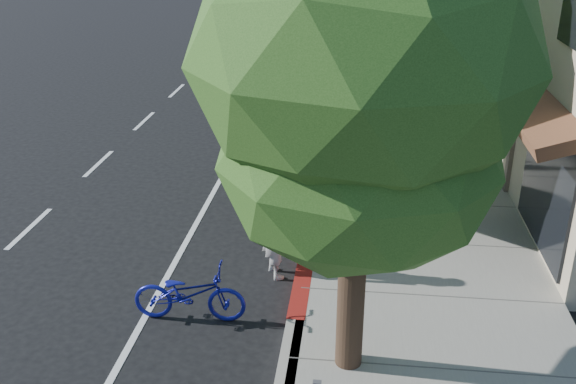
# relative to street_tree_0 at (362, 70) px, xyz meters

# --- Properties ---
(ground) EXTENTS (120.00, 120.00, 0.00)m
(ground) POSITION_rel_street_tree_0_xyz_m (-0.90, 2.00, -4.60)
(ground) COLOR black
(ground) RESTS_ON ground
(sidewalk) EXTENTS (4.60, 56.00, 0.15)m
(sidewalk) POSITION_rel_street_tree_0_xyz_m (1.40, 10.00, -4.52)
(sidewalk) COLOR gray
(sidewalk) RESTS_ON ground
(curb) EXTENTS (0.30, 56.00, 0.15)m
(curb) POSITION_rel_street_tree_0_xyz_m (-0.90, 10.00, -4.52)
(curb) COLOR #9E998E
(curb) RESTS_ON ground
(curb_red_segment) EXTENTS (0.32, 4.00, 0.15)m
(curb_red_segment) POSITION_rel_street_tree_0_xyz_m (-0.90, 3.00, -4.52)
(curb_red_segment) COLOR maroon
(curb_red_segment) RESTS_ON ground
(street_tree_0) EXTENTS (4.39, 4.39, 7.40)m
(street_tree_0) POSITION_rel_street_tree_0_xyz_m (0.00, 0.00, 0.00)
(street_tree_0) COLOR black
(street_tree_0) RESTS_ON ground
(street_tree_1) EXTENTS (5.27, 5.27, 7.33)m
(street_tree_1) POSITION_rel_street_tree_0_xyz_m (-0.00, 6.00, -0.25)
(street_tree_1) COLOR black
(street_tree_1) RESTS_ON ground
(cyclist) EXTENTS (0.72, 0.83, 1.90)m
(cyclist) POSITION_rel_street_tree_0_xyz_m (-1.46, 2.66, -3.65)
(cyclist) COLOR beige
(cyclist) RESTS_ON ground
(bicycle) EXTENTS (1.92, 0.72, 1.00)m
(bicycle) POSITION_rel_street_tree_0_xyz_m (-2.70, 1.05, -4.10)
(bicycle) COLOR #151996
(bicycle) RESTS_ON ground
(silver_suv) EXTENTS (2.88, 5.93, 1.62)m
(silver_suv) POSITION_rel_street_tree_0_xyz_m (-1.54, 10.00, -3.79)
(silver_suv) COLOR #ADAEB2
(silver_suv) RESTS_ON ground
(dark_sedan) EXTENTS (2.26, 5.12, 1.64)m
(dark_sedan) POSITION_rel_street_tree_0_xyz_m (-2.89, 12.65, -3.78)
(dark_sedan) COLOR black
(dark_sedan) RESTS_ON ground
(white_pickup) EXTENTS (2.50, 5.67, 1.62)m
(white_pickup) POSITION_rel_street_tree_0_xyz_m (-1.40, 20.80, -3.79)
(white_pickup) COLOR silver
(white_pickup) RESTS_ON ground
(dark_suv_far) EXTENTS (2.62, 5.57, 1.84)m
(dark_suv_far) POSITION_rel_street_tree_0_xyz_m (-1.40, 24.90, -3.68)
(dark_suv_far) COLOR black
(dark_suv_far) RESTS_ON ground
(pedestrian) EXTENTS (1.01, 0.83, 1.91)m
(pedestrian) POSITION_rel_street_tree_0_xyz_m (0.85, 8.85, -3.49)
(pedestrian) COLOR black
(pedestrian) RESTS_ON sidewalk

